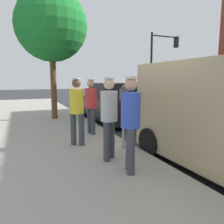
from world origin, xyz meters
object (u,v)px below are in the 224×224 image
(pedestrian_in_yellow, at_px, (77,107))
(parked_sedan_behind, at_px, (112,104))
(street_tree, at_px, (51,26))
(pedestrian_in_gray, at_px, (109,113))
(pedestrian_in_red, at_px, (91,103))
(parking_meter_near, at_px, (124,106))
(pedestrian_in_blue, at_px, (131,119))
(traffic_light_corner, at_px, (161,57))

(pedestrian_in_yellow, bearing_deg, parked_sedan_behind, -124.66)
(pedestrian_in_yellow, height_order, street_tree, street_tree)
(pedestrian_in_gray, bearing_deg, street_tree, -87.01)
(pedestrian_in_yellow, height_order, parked_sedan_behind, pedestrian_in_yellow)
(pedestrian_in_red, bearing_deg, parking_meter_near, 99.45)
(pedestrian_in_yellow, xyz_separation_m, street_tree, (-0.06, -4.24, 2.84))
(parking_meter_near, bearing_deg, street_tree, -79.72)
(pedestrian_in_blue, bearing_deg, pedestrian_in_red, -94.23)
(parking_meter_near, height_order, traffic_light_corner, traffic_light_corner)
(pedestrian_in_blue, distance_m, traffic_light_corner, 13.84)
(parking_meter_near, height_order, pedestrian_in_blue, pedestrian_in_blue)
(traffic_light_corner, distance_m, street_tree, 9.81)
(parking_meter_near, height_order, street_tree, street_tree)
(parking_meter_near, relative_size, parked_sedan_behind, 0.34)
(pedestrian_in_yellow, distance_m, traffic_light_corner, 12.66)
(pedestrian_in_gray, xyz_separation_m, parked_sedan_behind, (-2.12, -4.81, -0.37))
(pedestrian_in_gray, bearing_deg, pedestrian_in_yellow, -74.27)
(pedestrian_in_blue, distance_m, parked_sedan_behind, 5.91)
(parking_meter_near, height_order, pedestrian_in_gray, pedestrian_in_gray)
(pedestrian_in_blue, xyz_separation_m, parked_sedan_behind, (-2.01, -5.54, -0.37))
(street_tree, bearing_deg, pedestrian_in_gray, 92.99)
(pedestrian_in_yellow, height_order, pedestrian_in_red, pedestrian_in_yellow)
(parked_sedan_behind, height_order, traffic_light_corner, traffic_light_corner)
(pedestrian_in_gray, bearing_deg, traffic_light_corner, -129.48)
(pedestrian_in_blue, relative_size, parked_sedan_behind, 0.38)
(pedestrian_in_red, bearing_deg, parked_sedan_behind, -124.80)
(pedestrian_in_blue, bearing_deg, street_tree, -86.38)
(parking_meter_near, xyz_separation_m, pedestrian_in_red, (0.28, -1.67, -0.08))
(parked_sedan_behind, relative_size, traffic_light_corner, 0.85)
(parking_meter_near, xyz_separation_m, parked_sedan_behind, (-1.51, -4.25, -0.43))
(pedestrian_in_blue, height_order, street_tree, street_tree)
(pedestrian_in_blue, bearing_deg, traffic_light_corner, -127.18)
(parked_sedan_behind, bearing_deg, parking_meter_near, 70.43)
(pedestrian_in_gray, height_order, pedestrian_in_blue, pedestrian_in_blue)
(parking_meter_near, relative_size, pedestrian_in_blue, 0.90)
(parking_meter_near, distance_m, street_tree, 5.72)
(parked_sedan_behind, bearing_deg, pedestrian_in_gray, 66.28)
(traffic_light_corner, bearing_deg, parking_meter_near, 51.02)
(pedestrian_in_blue, xyz_separation_m, pedestrian_in_red, (-0.22, -2.97, -0.02))
(parking_meter_near, distance_m, pedestrian_in_red, 1.70)
(pedestrian_in_red, xyz_separation_m, street_tree, (0.61, -3.24, 2.86))
(parking_meter_near, height_order, pedestrian_in_red, pedestrian_in_red)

